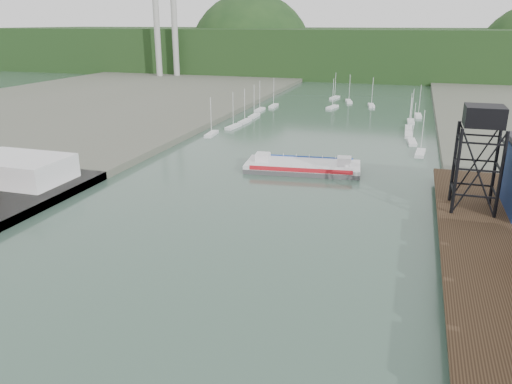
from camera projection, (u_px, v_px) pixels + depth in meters
The scene contains 7 objects.
east_pier at pixel (495, 245), 65.62m from camera, with size 14.00×70.00×2.45m.
white_shed at pixel (18, 169), 92.55m from camera, with size 18.00×12.00×4.50m, color silver.
lift_tower at pixel (483, 123), 73.48m from camera, with size 6.50×6.50×16.00m.
marina_sailboats at pixel (332, 118), 160.98m from camera, with size 57.71×92.65×0.90m.
smokestacks at pixel (165, 21), 266.45m from camera, with size 11.20×8.20×60.00m.
distant_hills at pixel (369, 55), 305.91m from camera, with size 500.00×120.00×80.00m.
chain_ferry at pixel (303, 166), 104.78m from camera, with size 24.64×12.13×3.41m.
Camera 1 is at (24.90, -21.56, 29.72)m, focal length 35.00 mm.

